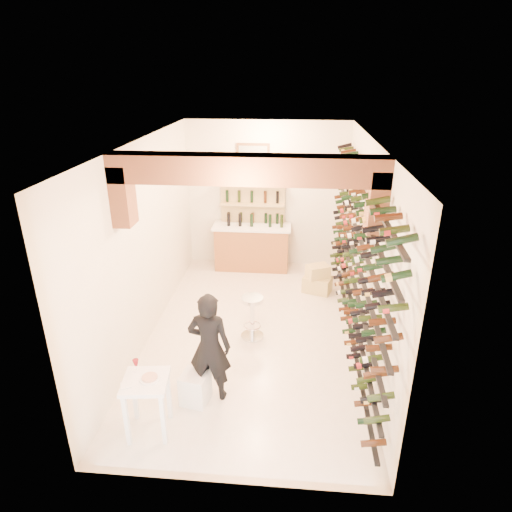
{
  "coord_description": "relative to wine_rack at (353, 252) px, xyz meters",
  "views": [
    {
      "loc": [
        0.6,
        -6.43,
        4.18
      ],
      "look_at": [
        0.0,
        0.3,
        1.3
      ],
      "focal_mm": 31.07,
      "sensor_mm": 36.0,
      "label": 1
    }
  ],
  "objects": [
    {
      "name": "room_shell",
      "position": [
        -1.53,
        -0.26,
        0.7
      ],
      "size": [
        3.52,
        6.02,
        3.21
      ],
      "color": "silver",
      "rests_on": "ground"
    },
    {
      "name": "person",
      "position": [
        -1.98,
        -1.61,
        -0.76
      ],
      "size": [
        0.6,
        0.42,
        1.58
      ],
      "primitive_type": "imported",
      "rotation": [
        0.0,
        0.0,
        3.07
      ],
      "color": "black",
      "rests_on": "ground"
    },
    {
      "name": "chrome_barstool",
      "position": [
        -1.56,
        -0.13,
        -1.11
      ],
      "size": [
        0.39,
        0.39,
        0.75
      ],
      "rotation": [
        0.0,
        0.0,
        -0.16
      ],
      "color": "silver",
      "rests_on": "ground"
    },
    {
      "name": "back_counter",
      "position": [
        -1.83,
        2.65,
        -1.02
      ],
      "size": [
        1.7,
        0.62,
        1.29
      ],
      "color": "#9A5D2F",
      "rests_on": "ground"
    },
    {
      "name": "crate_lower",
      "position": [
        -0.41,
        1.62,
        -1.39
      ],
      "size": [
        0.63,
        0.54,
        0.32
      ],
      "primitive_type": "cube",
      "rotation": [
        0.0,
        0.0,
        -0.35
      ],
      "color": "tan",
      "rests_on": "ground"
    },
    {
      "name": "wine_rack",
      "position": [
        0.0,
        0.0,
        0.0
      ],
      "size": [
        0.32,
        5.7,
        2.56
      ],
      "color": "black",
      "rests_on": "ground"
    },
    {
      "name": "back_shelving",
      "position": [
        -1.83,
        2.89,
        -0.38
      ],
      "size": [
        1.4,
        0.31,
        2.73
      ],
      "color": "tan",
      "rests_on": "ground"
    },
    {
      "name": "crate_upper",
      "position": [
        -0.41,
        1.62,
        -1.1
      ],
      "size": [
        0.52,
        0.45,
        0.25
      ],
      "primitive_type": "cube",
      "rotation": [
        0.0,
        0.0,
        0.43
      ],
      "color": "tan",
      "rests_on": "crate_lower"
    },
    {
      "name": "tasting_table",
      "position": [
        -2.62,
        -2.31,
        -0.91
      ],
      "size": [
        0.59,
        0.59,
        0.94
      ],
      "rotation": [
        0.0,
        0.0,
        0.12
      ],
      "color": "white",
      "rests_on": "ground"
    },
    {
      "name": "white_stool",
      "position": [
        -2.17,
        -1.75,
        -1.33
      ],
      "size": [
        0.41,
        0.41,
        0.44
      ],
      "primitive_type": "cube",
      "rotation": [
        0.0,
        0.0,
        -0.2
      ],
      "color": "white",
      "rests_on": "ground"
    },
    {
      "name": "ground",
      "position": [
        -1.53,
        0.0,
        -1.55
      ],
      "size": [
        6.0,
        6.0,
        0.0
      ],
      "primitive_type": "plane",
      "color": "silver",
      "rests_on": "ground"
    }
  ]
}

